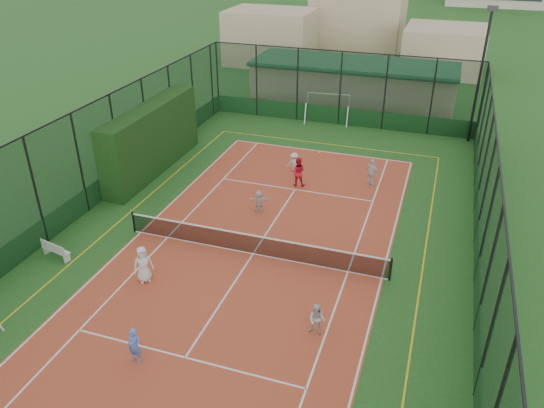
{
  "coord_description": "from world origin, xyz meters",
  "views": [
    {
      "loc": [
        6.79,
        -17.67,
        12.76
      ],
      "look_at": [
        0.04,
        2.43,
        1.2
      ],
      "focal_mm": 35.0,
      "sensor_mm": 36.0,
      "label": 1
    }
  ],
  "objects": [
    {
      "name": "court_slab",
      "position": [
        0.0,
        0.0,
        0.01
      ],
      "size": [
        11.17,
        23.97,
        0.01
      ],
      "primitive_type": "cube",
      "color": "#A73C25",
      "rests_on": "ground"
    },
    {
      "name": "child_near_mid",
      "position": [
        -1.44,
        -7.01,
        0.65
      ],
      "size": [
        0.48,
        0.33,
        1.28
      ],
      "primitive_type": "imported",
      "rotation": [
        0.0,
        0.0,
        0.05
      ],
      "color": "#517DE6",
      "rests_on": "court_slab"
    },
    {
      "name": "clubhouse",
      "position": [
        0.0,
        22.0,
        1.57
      ],
      "size": [
        15.2,
        7.2,
        3.15
      ],
      "primitive_type": null,
      "color": "tan",
      "rests_on": "ground"
    },
    {
      "name": "floodlight_ne",
      "position": [
        8.6,
        16.6,
        4.12
      ],
      "size": [
        0.6,
        0.26,
        8.25
      ],
      "primitive_type": null,
      "color": "black",
      "rests_on": "ground"
    },
    {
      "name": "child_far_right",
      "position": [
        3.71,
        8.17,
        0.77
      ],
      "size": [
        0.96,
        0.71,
        1.52
      ],
      "primitive_type": "imported",
      "rotation": [
        0.0,
        0.0,
        2.7
      ],
      "color": "silver",
      "rests_on": "court_slab"
    },
    {
      "name": "ground",
      "position": [
        0.0,
        0.0,
        0.0
      ],
      "size": [
        300.0,
        300.0,
        0.0
      ],
      "primitive_type": "plane",
      "color": "#1E581F",
      "rests_on": "ground"
    },
    {
      "name": "tennis_balls",
      "position": [
        1.66,
        1.08,
        0.04
      ],
      "size": [
        2.54,
        0.87,
        0.07
      ],
      "color": "#CCE033",
      "rests_on": "court_slab"
    },
    {
      "name": "coach",
      "position": [
        -0.02,
        6.92,
        0.81
      ],
      "size": [
        0.87,
        0.73,
        1.6
      ],
      "primitive_type": "imported",
      "rotation": [
        0.0,
        0.0,
        3.32
      ],
      "color": "red",
      "rests_on": "court_slab"
    },
    {
      "name": "child_far_back",
      "position": [
        -1.01,
        3.59,
        0.57
      ],
      "size": [
        1.1,
        0.67,
        1.13
      ],
      "primitive_type": "imported",
      "rotation": [
        0.0,
        0.0,
        3.49
      ],
      "color": "silver",
      "rests_on": "court_slab"
    },
    {
      "name": "futsal_goal_far",
      "position": [
        -0.87,
        17.41,
        0.97
      ],
      "size": [
        3.09,
        1.18,
        1.94
      ],
      "primitive_type": null,
      "rotation": [
        0.0,
        0.0,
        0.1
      ],
      "color": "white",
      "rests_on": "ground"
    },
    {
      "name": "child_far_left",
      "position": [
        -0.63,
        8.34,
        0.63
      ],
      "size": [
        0.9,
        0.68,
        1.23
      ],
      "primitive_type": "imported",
      "rotation": [
        0.0,
        0.0,
        3.45
      ],
      "color": "silver",
      "rests_on": "court_slab"
    },
    {
      "name": "perimeter_fence",
      "position": [
        0.0,
        0.0,
        2.5
      ],
      "size": [
        18.12,
        34.12,
        5.0
      ],
      "primitive_type": null,
      "color": "black",
      "rests_on": "ground"
    },
    {
      "name": "child_near_right",
      "position": [
        3.79,
        -3.91,
        0.62
      ],
      "size": [
        0.61,
        0.48,
        1.22
      ],
      "primitive_type": "imported",
      "rotation": [
        0.0,
        0.0,
        -0.03
      ],
      "color": "silver",
      "rests_on": "court_slab"
    },
    {
      "name": "tennis_net",
      "position": [
        0.0,
        0.0,
        0.53
      ],
      "size": [
        11.67,
        0.12,
        1.06
      ],
      "primitive_type": null,
      "color": "black",
      "rests_on": "ground"
    },
    {
      "name": "child_near_left",
      "position": [
        -3.41,
        -3.12,
        0.78
      ],
      "size": [
        0.89,
        0.87,
        1.55
      ],
      "primitive_type": "imported",
      "rotation": [
        0.0,
        0.0,
        0.74
      ],
      "color": "silver",
      "rests_on": "court_slab"
    },
    {
      "name": "hedge_left",
      "position": [
        -8.3,
        6.32,
        1.87
      ],
      "size": [
        1.28,
        8.55,
        3.74
      ],
      "primitive_type": "cube",
      "color": "black",
      "rests_on": "ground"
    },
    {
      "name": "white_bench",
      "position": [
        -7.8,
        -2.86,
        0.4
      ],
      "size": [
        1.49,
        0.7,
        0.81
      ],
      "primitive_type": null,
      "rotation": [
        0.0,
        0.0,
        -0.22
      ],
      "color": "white",
      "rests_on": "ground"
    }
  ]
}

